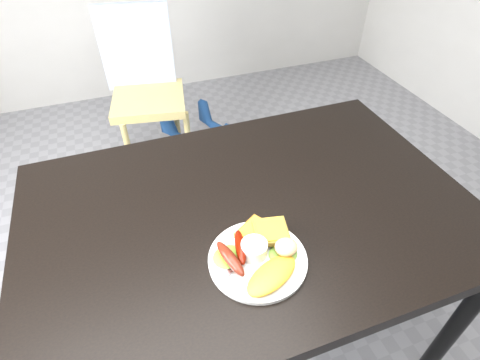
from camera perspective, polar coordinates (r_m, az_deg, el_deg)
The scene contains 15 objects.
room_floor at distance 1.64m, azimuth 1.00°, elevation -23.10°, with size 4.00×4.50×0.02m, color gray.
dining_table at distance 1.02m, azimuth 1.48°, elevation -4.82°, with size 1.20×0.80×0.04m, color black.
dining_chair at distance 2.14m, azimuth -13.75°, elevation 11.73°, with size 0.38×0.38×0.05m, color tan.
person at distance 1.65m, azimuth 3.60°, elevation 15.48°, with size 0.54×0.36×1.50m, color navy.
plate at distance 0.89m, azimuth 2.70°, elevation -12.00°, with size 0.23×0.23×0.01m, color white.
lettuce_left at distance 0.88m, azimuth -1.83°, elevation -11.56°, with size 0.07×0.07×0.01m, color #679F24.
lettuce_right at distance 0.89m, azimuth 6.57°, elevation -11.09°, with size 0.07×0.06×0.01m, color #5B982F.
omelette at distance 0.84m, azimuth 4.86°, elevation -14.26°, with size 0.14×0.07×0.02m, color yellow.
sausage_a at distance 0.85m, azimuth -1.50°, elevation -11.84°, with size 0.03×0.11×0.03m, color #5C2D15.
sausage_b at distance 0.87m, azimuth 0.05°, elevation -10.16°, with size 0.02×0.10×0.02m, color #591300.
ramekin at distance 0.87m, azimuth 2.17°, elevation -10.48°, with size 0.06×0.06×0.04m, color white.
toast_a at distance 0.92m, azimuth 2.73°, elevation -8.16°, with size 0.08×0.08×0.01m, color olive.
toast_b at distance 0.91m, azimuth 4.74°, elevation -7.83°, with size 0.08×0.08×0.01m, color olive.
potato_salad at distance 0.88m, azimuth 7.03°, elevation -10.10°, with size 0.05×0.05×0.03m, color beige.
fork at distance 0.87m, azimuth 0.81°, elevation -12.06°, with size 0.16×0.01×0.00m, color #ADAFB7.
Camera 1 is at (-0.27, -0.66, 1.47)m, focal length 28.00 mm.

